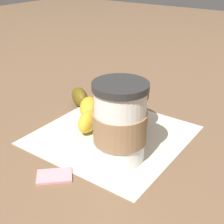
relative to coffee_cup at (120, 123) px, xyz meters
The scene contains 6 objects.
ground_plane 0.09m from the coffee_cup, 44.27° to the right, with size 3.00×3.00×0.00m, color brown.
paper_napkin 0.09m from the coffee_cup, 44.27° to the right, with size 0.24×0.24×0.00m, color beige.
coffee_cup is the anchor object (origin of this frame).
muffin 0.10m from the coffee_cup, 59.11° to the right, with size 0.09×0.09×0.09m.
banana 0.15m from the coffee_cup, 29.76° to the right, with size 0.14×0.13×0.04m.
sugar_packet 0.12m from the coffee_cup, 65.10° to the left, with size 0.05×0.03×0.01m, color pink.
Camera 1 is at (-0.27, 0.39, 0.28)m, focal length 50.00 mm.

